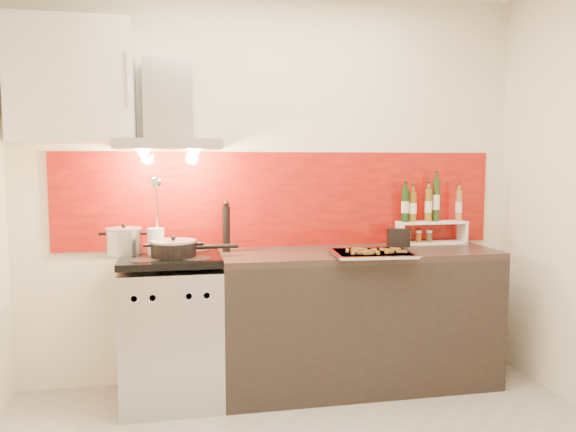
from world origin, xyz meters
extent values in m
cube|color=silver|center=(0.00, 1.40, 1.30)|extent=(3.40, 0.02, 2.60)
cube|color=maroon|center=(0.05, 1.39, 1.22)|extent=(3.00, 0.02, 0.64)
cube|color=#B7B7BA|center=(-0.70, 1.10, 0.42)|extent=(0.60, 0.60, 0.84)
cube|color=black|center=(-0.70, 0.81, 0.33)|extent=(0.50, 0.02, 0.40)
cube|color=#B7B7BA|center=(-0.70, 0.81, 0.72)|extent=(0.56, 0.02, 0.12)
cube|color=#FF190C|center=(-0.70, 0.81, 0.72)|extent=(0.10, 0.01, 0.04)
cube|color=black|center=(-0.70, 1.10, 0.89)|extent=(0.60, 0.60, 0.04)
cube|color=black|center=(0.50, 1.10, 0.43)|extent=(1.80, 0.60, 0.86)
cube|color=black|center=(0.50, 1.10, 0.88)|extent=(1.80, 0.60, 0.04)
cube|color=#B7B7BA|center=(-0.70, 1.15, 1.58)|extent=(0.62, 0.50, 0.06)
cube|color=#B7B7BA|center=(-0.70, 1.30, 1.86)|extent=(0.30, 0.18, 0.50)
sphere|color=#FFD18C|center=(-0.85, 1.15, 1.54)|extent=(0.07, 0.07, 0.07)
sphere|color=#FFD18C|center=(-0.55, 1.15, 1.54)|extent=(0.07, 0.07, 0.07)
cube|color=beige|center=(-1.25, 1.22, 1.95)|extent=(0.70, 0.35, 0.72)
cylinder|color=#B7B7BA|center=(-0.98, 1.19, 0.99)|extent=(0.22, 0.22, 0.15)
cylinder|color=#99999E|center=(-0.98, 1.19, 1.07)|extent=(0.22, 0.22, 0.01)
sphere|color=black|center=(-0.98, 1.19, 1.09)|extent=(0.03, 0.03, 0.03)
cylinder|color=black|center=(-0.68, 1.05, 0.95)|extent=(0.27, 0.27, 0.08)
cylinder|color=#99999E|center=(-0.68, 1.05, 1.00)|extent=(0.27, 0.27, 0.01)
sphere|color=black|center=(-0.68, 1.05, 1.02)|extent=(0.03, 0.03, 0.03)
cylinder|color=black|center=(-0.42, 1.06, 0.96)|extent=(0.26, 0.04, 0.03)
cylinder|color=silver|center=(-0.79, 1.15, 0.98)|extent=(0.10, 0.10, 0.17)
cylinder|color=silver|center=(-0.78, 1.15, 1.21)|extent=(0.01, 0.08, 0.31)
sphere|color=silver|center=(-0.78, 1.08, 1.35)|extent=(0.07, 0.07, 0.07)
cylinder|color=black|center=(-0.35, 1.23, 1.05)|extent=(0.05, 0.05, 0.29)
sphere|color=black|center=(-0.35, 1.23, 1.21)|extent=(0.04, 0.04, 0.04)
cube|color=white|center=(1.09, 1.28, 0.91)|extent=(0.49, 0.13, 0.01)
cube|color=white|center=(0.86, 1.28, 0.98)|extent=(0.01, 0.13, 0.14)
cube|color=white|center=(1.33, 1.28, 0.98)|extent=(0.02, 0.13, 0.14)
cube|color=white|center=(1.09, 1.28, 1.05)|extent=(0.49, 0.13, 0.02)
cylinder|color=black|center=(0.89, 1.28, 1.18)|extent=(0.05, 0.05, 0.23)
cylinder|color=brown|center=(0.95, 1.28, 1.16)|extent=(0.05, 0.05, 0.21)
cylinder|color=brown|center=(1.07, 1.28, 1.17)|extent=(0.05, 0.05, 0.23)
cylinder|color=black|center=(1.12, 1.28, 1.21)|extent=(0.05, 0.05, 0.30)
cylinder|color=olive|center=(1.30, 1.28, 1.17)|extent=(0.04, 0.04, 0.21)
cylinder|color=beige|center=(0.92, 1.28, 0.95)|extent=(0.04, 0.04, 0.07)
cylinder|color=brown|center=(1.00, 1.28, 0.95)|extent=(0.04, 0.04, 0.07)
cylinder|color=#484024|center=(1.08, 1.28, 0.95)|extent=(0.04, 0.04, 0.07)
cube|color=black|center=(0.82, 1.21, 0.96)|extent=(0.16, 0.09, 0.13)
cube|color=silver|center=(0.52, 0.90, 0.91)|extent=(0.51, 0.40, 0.01)
cube|color=silver|center=(0.52, 0.90, 0.92)|extent=(0.53, 0.42, 0.01)
cube|color=red|center=(0.52, 0.90, 0.92)|extent=(0.46, 0.36, 0.01)
cube|color=brown|center=(0.68, 0.91, 0.93)|extent=(0.06, 0.05, 0.02)
cube|color=brown|center=(0.48, 0.87, 0.93)|extent=(0.07, 0.04, 0.02)
cube|color=brown|center=(0.38, 0.84, 0.93)|extent=(0.05, 0.06, 0.02)
cube|color=brown|center=(0.61, 0.83, 0.93)|extent=(0.07, 0.04, 0.02)
cube|color=brown|center=(0.42, 0.93, 0.93)|extent=(0.07, 0.04, 0.02)
cube|color=brown|center=(0.37, 0.93, 0.93)|extent=(0.04, 0.07, 0.02)
cube|color=brown|center=(0.68, 0.93, 0.93)|extent=(0.06, 0.05, 0.02)
cube|color=brown|center=(0.43, 0.84, 0.93)|extent=(0.07, 0.03, 0.02)
cube|color=brown|center=(0.47, 0.81, 0.93)|extent=(0.07, 0.03, 0.02)
cube|color=brown|center=(0.52, 0.82, 0.93)|extent=(0.03, 0.07, 0.02)
cube|color=brown|center=(0.69, 0.84, 0.93)|extent=(0.07, 0.03, 0.02)
cube|color=brown|center=(0.53, 0.92, 0.93)|extent=(0.06, 0.05, 0.02)
cube|color=brown|center=(0.61, 0.92, 0.93)|extent=(0.06, 0.06, 0.02)
cube|color=brown|center=(0.51, 0.88, 0.93)|extent=(0.06, 0.02, 0.02)
cube|color=brown|center=(0.47, 0.95, 0.93)|extent=(0.07, 0.04, 0.02)
cube|color=brown|center=(0.45, 0.98, 0.93)|extent=(0.07, 0.05, 0.02)
camera|label=1|loc=(-0.65, -2.35, 1.48)|focal=35.00mm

